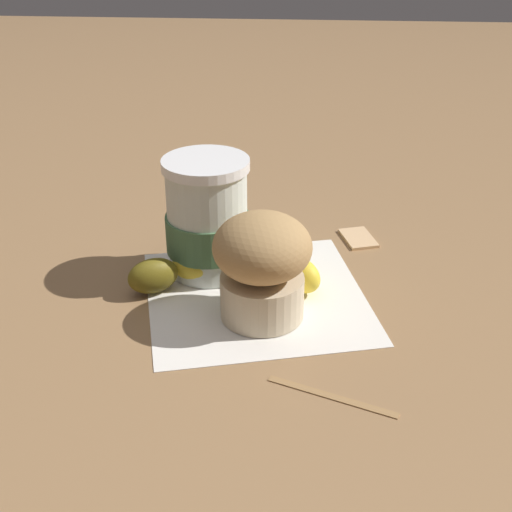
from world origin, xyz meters
The scene contains 7 objects.
ground_plane centered at (0.00, 0.00, 0.00)m, with size 3.00×3.00×0.00m, color #936D47.
paper_napkin centered at (0.00, 0.00, 0.00)m, with size 0.21×0.21×0.00m, color white.
coffee_cup centered at (-0.05, 0.05, 0.06)m, with size 0.09×0.09×0.12m.
muffin centered at (0.01, -0.03, 0.06)m, with size 0.09×0.09×0.10m.
banana centered at (-0.03, 0.02, 0.02)m, with size 0.20×0.08×0.04m.
sugar_packet centered at (0.11, 0.13, 0.00)m, with size 0.05×0.03×0.01m, color #E0B27F.
wooden_stirrer centered at (0.07, -0.15, 0.00)m, with size 0.11×0.01×0.00m, color #9E7547.
Camera 1 is at (0.04, -0.60, 0.37)m, focal length 50.00 mm.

